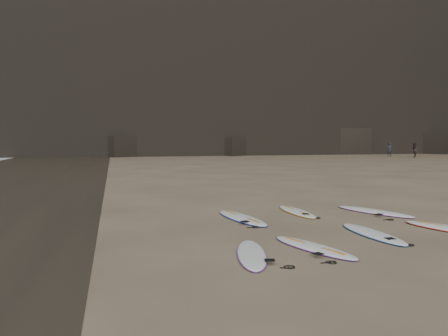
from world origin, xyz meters
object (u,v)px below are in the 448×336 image
Objects in this scene: surfboard_0 at (251,254)px; person_a at (390,150)px; surfboard_6 at (297,211)px; surfboard_7 at (374,211)px; surfboard_5 at (242,218)px; surfboard_1 at (314,247)px; surfboard_2 at (373,233)px; person_b at (414,150)px.

person_a is (29.70, 38.04, 0.82)m from surfboard_0.
surfboard_6 is 0.89× the size of surfboard_7.
surfboard_5 reaches higher than surfboard_0.
surfboard_0 is 0.98× the size of surfboard_1.
surfboard_5 is 1.12× the size of surfboard_6.
surfboard_6 is at bearing 52.29° from surfboard_1.
surfboard_7 is (4.24, 0.03, 0.00)m from surfboard_5.
surfboard_7 reaches higher than surfboard_6.
surfboard_2 is at bearing 30.80° from surfboard_0.
surfboard_0 is 0.86× the size of surfboard_5.
person_a is 1.00× the size of person_b.
surfboard_5 is at bearing 131.18° from surfboard_2.
surfboard_2 is 0.93× the size of surfboard_7.
surfboard_6 reaches higher than surfboard_0.
surfboard_5 is at bearing 157.30° from surfboard_7.
person_a is 2.85m from person_b.
surfboard_0 is 47.40m from person_b.
surfboard_0 is at bearing -6.58° from person_b.
surfboard_7 is 41.23m from person_b.
surfboard_5 is 1.00× the size of surfboard_7.
surfboard_1 is at bearing 21.52° from surfboard_0.
surfboard_0 is 0.96× the size of surfboard_6.
surfboard_6 reaches higher than surfboard_1.
person_a is at bearing 34.69° from surfboard_1.
surfboard_5 is (-2.42, 2.68, 0.00)m from surfboard_2.
surfboard_7 is at bearing -106.31° from person_a.
surfboard_2 is 44.48m from person_b.
surfboard_1 is 0.98× the size of surfboard_6.
surfboard_7 reaches higher than surfboard_2.
person_a reaches higher than surfboard_6.
surfboard_0 is at bearing -167.18° from surfboard_7.
surfboard_5 is 1.53× the size of person_a.
surfboard_5 reaches higher than surfboard_6.
surfboard_6 is (1.94, 0.63, -0.01)m from surfboard_5.
person_b is (29.82, 35.45, 0.82)m from surfboard_1.
person_a is (28.80, 34.35, 0.81)m from surfboard_5.
surfboard_2 is at bearing 4.69° from surfboard_1.
person_b reaches higher than surfboard_6.
surfboard_5 is 4.24m from surfboard_7.
surfboard_2 is 45.48m from person_a.
surfboard_6 is at bearing 7.15° from surfboard_5.
surfboard_5 is at bearing -8.86° from person_b.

